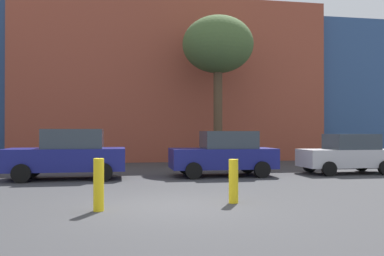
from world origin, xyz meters
TOP-DOWN VIEW (x-y plane):
  - ground_plane at (0.00, 0.00)m, footprint 200.00×200.00m
  - building_backdrop at (2.09, 20.04)m, footprint 33.01×11.89m
  - parked_car_1 at (-3.08, 6.32)m, footprint 4.39×2.15m
  - parked_car_2 at (3.03, 6.32)m, footprint 4.22×2.07m
  - parked_car_3 at (8.52, 6.32)m, footprint 3.93×1.93m
  - bare_tree_0 at (4.04, 11.48)m, footprint 3.81×3.81m
  - bollard_yellow_0 at (1.68, 0.16)m, footprint 0.24×0.24m
  - bollard_yellow_1 at (-1.64, -0.30)m, footprint 0.24×0.24m

SIDE VIEW (x-z plane):
  - ground_plane at x=0.00m, z-range 0.00..0.00m
  - bollard_yellow_0 at x=1.68m, z-range 0.00..1.11m
  - bollard_yellow_1 at x=-1.64m, z-range 0.00..1.20m
  - parked_car_3 at x=8.52m, z-range 0.00..1.70m
  - parked_car_2 at x=3.03m, z-range -0.01..1.82m
  - parked_car_1 at x=-3.08m, z-range -0.01..1.90m
  - building_backdrop at x=2.09m, z-range -1.06..10.83m
  - bare_tree_0 at x=4.04m, z-range 2.38..10.38m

